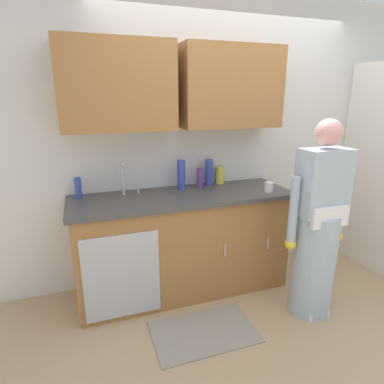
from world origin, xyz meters
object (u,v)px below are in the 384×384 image
(person_at_sink, at_px, (317,236))
(bottle_water_short, at_px, (78,188))
(bottle_cleaner_spray, at_px, (209,172))
(bottle_dish_liquid, at_px, (220,175))
(cup_by_sink, at_px, (269,187))
(sink, at_px, (131,201))
(bottle_water_tall, at_px, (181,175))
(bottle_soap, at_px, (200,178))

(person_at_sink, height_order, bottle_water_short, person_at_sink)
(bottle_cleaner_spray, bearing_deg, bottle_dish_liquid, 11.16)
(bottle_water_short, bearing_deg, cup_by_sink, -12.89)
(person_at_sink, bearing_deg, bottle_dish_liquid, 116.45)
(sink, xyz_separation_m, person_at_sink, (1.38, -0.69, -0.23))
(sink, relative_size, bottle_water_short, 2.80)
(bottle_dish_liquid, height_order, bottle_water_short, bottle_water_short)
(bottle_water_tall, xyz_separation_m, cup_by_sink, (0.72, -0.34, -0.09))
(bottle_soap, bearing_deg, person_at_sink, -50.58)
(bottle_water_short, relative_size, cup_by_sink, 1.94)
(sink, relative_size, bottle_dish_liquid, 2.85)
(person_at_sink, height_order, bottle_soap, person_at_sink)
(cup_by_sink, bearing_deg, bottle_dish_liquid, 125.41)
(bottle_soap, xyz_separation_m, cup_by_sink, (0.54, -0.35, -0.05))
(person_at_sink, relative_size, bottle_soap, 8.58)
(bottle_soap, height_order, bottle_cleaner_spray, bottle_cleaner_spray)
(bottle_cleaner_spray, bearing_deg, sink, -165.42)
(bottle_water_short, height_order, cup_by_sink, bottle_water_short)
(person_at_sink, bearing_deg, bottle_water_short, 154.04)
(bottle_water_short, bearing_deg, person_at_sink, -25.96)
(bottle_water_short, xyz_separation_m, cup_by_sink, (1.63, -0.37, -0.04))
(person_at_sink, height_order, bottle_cleaner_spray, person_at_sink)
(bottle_dish_liquid, relative_size, cup_by_sink, 1.91)
(sink, distance_m, bottle_water_short, 0.46)
(bottle_dish_liquid, relative_size, bottle_water_tall, 0.64)
(person_at_sink, distance_m, cup_by_sink, 0.60)
(sink, height_order, bottle_dish_liquid, sink)
(sink, xyz_separation_m, bottle_water_tall, (0.50, 0.15, 0.15))
(sink, relative_size, bottle_water_tall, 1.83)
(bottle_dish_liquid, distance_m, bottle_soap, 0.25)
(bottle_soap, bearing_deg, bottle_dish_liquid, 16.76)
(bottle_soap, height_order, cup_by_sink, bottle_soap)
(bottle_water_tall, bearing_deg, sink, -162.90)
(sink, xyz_separation_m, bottle_cleaner_spray, (0.79, 0.21, 0.14))
(bottle_dish_liquid, bearing_deg, cup_by_sink, -54.59)
(sink, xyz_separation_m, cup_by_sink, (1.22, -0.19, 0.06))
(bottle_water_tall, distance_m, bottle_soap, 0.19)
(bottle_soap, relative_size, bottle_cleaner_spray, 0.75)
(bottle_water_short, bearing_deg, bottle_soap, -1.24)
(bottle_cleaner_spray, bearing_deg, cup_by_sink, -43.03)
(bottle_dish_liquid, distance_m, bottle_water_short, 1.33)
(bottle_cleaner_spray, relative_size, cup_by_sink, 2.76)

